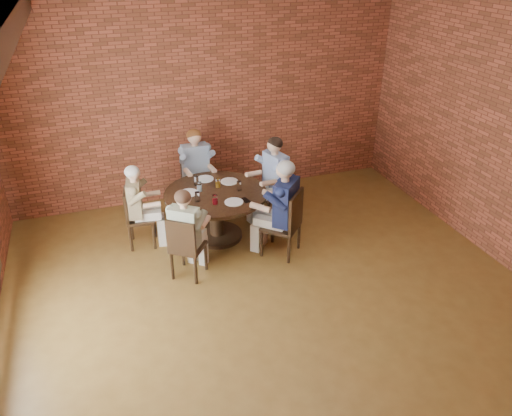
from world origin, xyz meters
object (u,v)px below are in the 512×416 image
object	(u,v)px
diner_b	(197,171)
diner_d	(187,234)
chair_c	(135,215)
chair_d	(185,246)
diner_a	(272,180)
diner_c	(139,207)
diner_e	(281,209)
chair_b	(196,178)
smartphone	(246,200)
chair_a	(277,188)
chair_e	(287,221)
dining_table	(216,206)

from	to	relation	value
diner_b	diner_d	world-z (taller)	diner_b
chair_c	chair_d	xyz separation A→B (m)	(0.51, -1.03, 0.01)
diner_a	diner_d	size ratio (longest dim) A/B	1.08
chair_c	chair_d	world-z (taller)	chair_d
diner_a	diner_c	size ratio (longest dim) A/B	1.09
diner_e	chair_b	bearing A→B (deg)	-112.66
diner_b	diner_c	world-z (taller)	diner_b
chair_d	diner_e	bearing A→B (deg)	-136.55
diner_b	diner_c	xyz separation A→B (m)	(-1.03, -0.83, -0.05)
chair_d	diner_c	bearing A→B (deg)	-30.14
smartphone	diner_b	bearing A→B (deg)	93.48
diner_a	chair_d	world-z (taller)	diner_a
chair_c	chair_a	bearing A→B (deg)	-78.68
diner_b	diner_c	bearing A→B (deg)	-143.85
diner_d	chair_e	distance (m)	1.42
chair_b	chair_c	world-z (taller)	chair_b
diner_c	chair_d	world-z (taller)	diner_c
smartphone	diner_c	bearing A→B (deg)	147.00
diner_e	diner_a	bearing A→B (deg)	-150.10
diner_a	chair_b	size ratio (longest dim) A/B	1.44
chair_a	diner_d	xyz separation A→B (m)	(-1.65, -1.08, 0.12)
chair_b	chair_d	size ratio (longest dim) A/B	1.05
chair_b	diner_e	world-z (taller)	diner_e
chair_b	diner_c	distance (m)	1.38
diner_c	chair_d	xyz separation A→B (m)	(0.44, -1.02, -0.13)
chair_a	diner_c	world-z (taller)	diner_c
diner_d	chair_a	bearing A→B (deg)	-110.05
diner_b	chair_e	distance (m)	1.96
chair_a	chair_e	xyz separation A→B (m)	(-0.24, -1.05, 0.01)
chair_d	diner_d	xyz separation A→B (m)	(0.05, 0.06, 0.14)
chair_b	chair_c	size ratio (longest dim) A/B	1.07
dining_table	diner_e	xyz separation A→B (m)	(0.74, -0.70, 0.18)
diner_d	dining_table	bearing A→B (deg)	-90.00
chair_a	diner_a	size ratio (longest dim) A/B	0.70
chair_e	diner_c	bearing A→B (deg)	-72.82
chair_a	diner_c	distance (m)	2.14
chair_b	chair_c	xyz separation A→B (m)	(-1.10, -0.91, -0.03)
diner_d	smartphone	xyz separation A→B (m)	(0.93, 0.42, 0.12)
diner_e	smartphone	xyz separation A→B (m)	(-0.41, 0.32, 0.05)
diner_c	dining_table	bearing A→B (deg)	-90.00
diner_d	smartphone	world-z (taller)	diner_d
dining_table	chair_e	distance (m)	1.12
chair_a	chair_b	world-z (taller)	chair_a
diner_d	smartphone	bearing A→B (deg)	-119.02
dining_table	diner_a	xyz separation A→B (m)	(0.97, 0.26, 0.15)
chair_b	chair_d	xyz separation A→B (m)	(-0.59, -1.94, -0.02)
diner_b	smartphone	bearing A→B (deg)	-77.37
smartphone	dining_table	bearing A→B (deg)	118.92
diner_b	chair_c	world-z (taller)	diner_b
chair_d	chair_a	bearing A→B (deg)	-109.31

